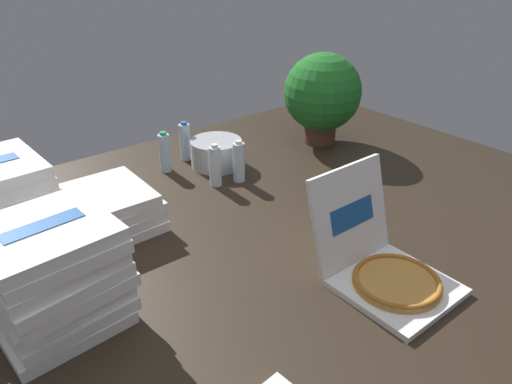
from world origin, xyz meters
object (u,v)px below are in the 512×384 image
object	(u,v)px
open_pizza_box	(383,264)
ice_bucket	(216,153)
water_bottle_0	(165,152)
water_bottle_2	(215,166)
potted_plant	(322,94)
pizza_stack_right_far	(54,274)
water_bottle_1	(239,162)
pizza_stack_left_near	(107,210)
water_bottle_3	(185,142)

from	to	relation	value
open_pizza_box	ice_bucket	xyz separation A→B (m)	(0.10, 1.16, -0.00)
ice_bucket	water_bottle_0	size ratio (longest dim) A/B	1.26
water_bottle_2	potted_plant	size ratio (longest dim) A/B	0.41
pizza_stack_right_far	water_bottle_2	xyz separation A→B (m)	(0.90, 0.46, -0.07)
water_bottle_0	water_bottle_1	bearing A→B (deg)	-55.65
water_bottle_1	water_bottle_2	world-z (taller)	same
water_bottle_2	pizza_stack_right_far	bearing A→B (deg)	-152.84
water_bottle_1	water_bottle_2	distance (m)	0.12
ice_bucket	potted_plant	size ratio (longest dim) A/B	0.52
open_pizza_box	water_bottle_1	distance (m)	0.94
pizza_stack_left_near	water_bottle_2	world-z (taller)	water_bottle_2
pizza_stack_right_far	water_bottle_2	bearing A→B (deg)	27.16
pizza_stack_right_far	pizza_stack_left_near	xyz separation A→B (m)	(0.33, 0.41, -0.08)
water_bottle_3	open_pizza_box	bearing A→B (deg)	-90.77
water_bottle_3	water_bottle_2	bearing A→B (deg)	-97.84
ice_bucket	water_bottle_3	size ratio (longest dim) A/B	1.26
water_bottle_1	water_bottle_2	xyz separation A→B (m)	(-0.12, 0.03, 0.00)
water_bottle_2	potted_plant	world-z (taller)	potted_plant
ice_bucket	potted_plant	bearing A→B (deg)	-9.21
potted_plant	water_bottle_2	bearing A→B (deg)	-174.29
ice_bucket	water_bottle_0	world-z (taller)	water_bottle_0
open_pizza_box	pizza_stack_right_far	world-z (taller)	open_pizza_box
potted_plant	water_bottle_1	bearing A→B (deg)	-170.48
water_bottle_1	water_bottle_3	bearing A→B (deg)	99.68
open_pizza_box	potted_plant	size ratio (longest dim) A/B	0.89
pizza_stack_left_near	water_bottle_0	world-z (taller)	water_bottle_0
pizza_stack_left_near	water_bottle_1	world-z (taller)	water_bottle_1
water_bottle_0	water_bottle_2	size ratio (longest dim) A/B	1.00
pizza_stack_left_near	potted_plant	bearing A→B (deg)	5.38
water_bottle_0	water_bottle_1	xyz separation A→B (m)	(0.22, -0.33, 0.00)
water_bottle_2	water_bottle_3	size ratio (longest dim) A/B	1.00
pizza_stack_right_far	pizza_stack_left_near	world-z (taller)	pizza_stack_right_far
open_pizza_box	pizza_stack_left_near	size ratio (longest dim) A/B	1.22
ice_bucket	water_bottle_0	bearing A→B (deg)	155.94
open_pizza_box	water_bottle_2	world-z (taller)	open_pizza_box
pizza_stack_left_near	water_bottle_2	xyz separation A→B (m)	(0.56, 0.05, 0.02)
open_pizza_box	water_bottle_0	world-z (taller)	open_pizza_box
water_bottle_0	water_bottle_3	bearing A→B (deg)	21.61
open_pizza_box	potted_plant	world-z (taller)	potted_plant
pizza_stack_right_far	water_bottle_2	world-z (taller)	pizza_stack_right_far
water_bottle_2	water_bottle_3	distance (m)	0.36
ice_bucket	water_bottle_2	world-z (taller)	water_bottle_2
pizza_stack_left_near	water_bottle_2	distance (m)	0.57
pizza_stack_left_near	potted_plant	world-z (taller)	potted_plant
water_bottle_3	potted_plant	distance (m)	0.81
water_bottle_0	potted_plant	xyz separation A→B (m)	(0.90, -0.21, 0.19)
ice_bucket	water_bottle_2	bearing A→B (deg)	-125.57
water_bottle_2	potted_plant	distance (m)	0.82
open_pizza_box	ice_bucket	bearing A→B (deg)	84.98
water_bottle_3	water_bottle_0	bearing A→B (deg)	-158.39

